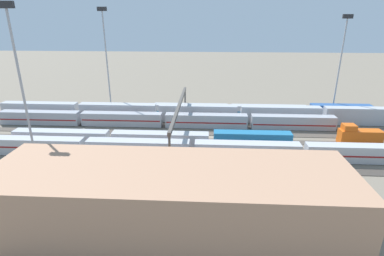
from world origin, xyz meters
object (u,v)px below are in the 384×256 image
train_on_track_6 (237,150)px  light_mast_2 (341,55)px  light_mast_1 (19,73)px  signal_gantry (179,108)px  train_on_track_4 (359,136)px  train_on_track_7 (165,159)px  train_on_track_2 (164,120)px  train_on_track_1 (198,113)px  light_mast_0 (106,49)px  train_on_track_5 (154,140)px  train_on_track_0 (262,111)px  maintenance_shed (171,200)px

train_on_track_6 → light_mast_2: 48.76m
light_mast_1 → signal_gantry: 36.23m
train_on_track_4 → train_on_track_7: train_on_track_4 is taller
train_on_track_4 → signal_gantry: bearing=-3.2°
train_on_track_4 → light_mast_2: (-1.79, -22.28, 16.89)m
train_on_track_6 → light_mast_1: size_ratio=3.55×
light_mast_2 → train_on_track_4: bearing=85.4°
train_on_track_6 → train_on_track_2: 27.72m
light_mast_1 → train_on_track_2: bearing=-127.8°
train_on_track_1 → light_mast_0: (28.91, -7.99, 17.53)m
light_mast_0 → light_mast_2: (-70.86, 0.71, -1.10)m
train_on_track_5 → light_mast_1: light_mast_1 is taller
train_on_track_1 → train_on_track_2: (9.59, 5.00, -0.62)m
train_on_track_5 → light_mast_2: (-51.74, -27.28, 16.93)m
train_on_track_1 → light_mast_1: bearing=46.5°
train_on_track_0 → light_mast_1: size_ratio=2.06×
train_on_track_7 → train_on_track_1: bearing=-100.8°
train_on_track_0 → train_on_track_5: (29.38, 25.00, 0.01)m
train_on_track_1 → train_on_track_2: train_on_track_1 is taller
train_on_track_6 → train_on_track_2: size_ratio=1.20×
train_on_track_6 → light_mast_1: light_mast_1 is taller
train_on_track_0 → maintenance_shed: (21.53, 54.49, 2.92)m
light_mast_1 → maintenance_shed: size_ratio=0.64×
signal_gantry → train_on_track_5: bearing=54.3°
maintenance_shed → light_mast_2: bearing=-127.7°
train_on_track_0 → light_mast_0: bearing=-3.5°
light_mast_1 → signal_gantry: bearing=-142.6°
train_on_track_1 → light_mast_0: size_ratio=3.69×
train_on_track_4 → train_on_track_5: size_ratio=0.15×
train_on_track_6 → signal_gantry: 19.61m
light_mast_0 → light_mast_1: bearing=86.4°
train_on_track_4 → train_on_track_1: bearing=-20.5°
maintenance_shed → train_on_track_5: bearing=-75.1°
train_on_track_7 → maintenance_shed: bearing=101.0°
light_mast_0 → train_on_track_2: bearing=146.1°
train_on_track_7 → light_mast_0: bearing=-58.6°
train_on_track_1 → light_mast_2: size_ratio=3.95×
train_on_track_7 → maintenance_shed: 20.08m
train_on_track_2 → train_on_track_4: bearing=168.6°
train_on_track_6 → light_mast_2: light_mast_2 is taller
light_mast_2 → maintenance_shed: light_mast_2 is taller
train_on_track_4 → train_on_track_1: (40.17, -15.00, 0.46)m
train_on_track_2 → light_mast_1: light_mast_1 is taller
train_on_track_4 → train_on_track_2: 50.75m
train_on_track_0 → train_on_track_7: (25.33, 35.00, -0.08)m
train_on_track_2 → light_mast_0: size_ratio=2.95×
train_on_track_2 → maintenance_shed: size_ratio=1.88×
train_on_track_7 → signal_gantry: size_ratio=1.18×
train_on_track_0 → train_on_track_5: bearing=40.4°
train_on_track_5 → maintenance_shed: 30.66m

